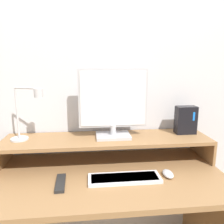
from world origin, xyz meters
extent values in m
cube|color=silver|center=(0.00, 0.72, 1.25)|extent=(6.00, 0.05, 2.50)
cube|color=olive|center=(0.00, 0.34, 0.73)|extent=(1.33, 0.68, 0.03)
cube|color=olive|center=(0.65, 0.34, 0.36)|extent=(0.03, 0.68, 0.72)
cube|color=olive|center=(-0.66, 0.53, 0.82)|extent=(0.02, 0.31, 0.14)
cube|color=olive|center=(0.66, 0.53, 0.82)|extent=(0.02, 0.31, 0.14)
cube|color=olive|center=(0.00, 0.53, 0.90)|extent=(1.33, 0.31, 0.02)
cube|color=#BCBCC1|center=(0.04, 0.54, 0.92)|extent=(0.22, 0.16, 0.02)
cylinder|color=#BCBCC1|center=(0.04, 0.54, 0.96)|extent=(0.04, 0.04, 0.06)
cube|color=#B7B7BC|center=(0.04, 0.54, 1.16)|extent=(0.44, 0.02, 0.37)
cube|color=silver|center=(0.04, 0.53, 1.16)|extent=(0.41, 0.01, 0.34)
cylinder|color=silver|center=(-0.55, 0.54, 0.91)|extent=(0.11, 0.11, 0.01)
cylinder|color=silver|center=(-0.55, 0.54, 1.08)|extent=(0.01, 0.01, 0.32)
cylinder|color=silver|center=(-0.48, 0.51, 1.24)|extent=(0.16, 0.08, 0.01)
cylinder|color=silver|center=(-0.40, 0.47, 1.21)|extent=(0.05, 0.05, 0.05)
cube|color=black|center=(0.54, 0.56, 1.00)|extent=(0.14, 0.07, 0.19)
cube|color=#1972F2|center=(0.58, 0.52, 1.03)|extent=(0.01, 0.00, 0.06)
cube|color=silver|center=(0.07, 0.26, 0.76)|extent=(0.40, 0.13, 0.02)
cube|color=#AFAFB3|center=(0.07, 0.26, 0.76)|extent=(0.37, 0.10, 0.01)
ellipsoid|color=silver|center=(0.33, 0.28, 0.76)|extent=(0.06, 0.10, 0.03)
cube|color=black|center=(-0.27, 0.25, 0.76)|extent=(0.06, 0.18, 0.02)
camera|label=1|loc=(-0.11, -0.82, 1.37)|focal=35.00mm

